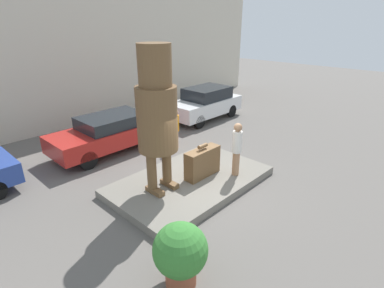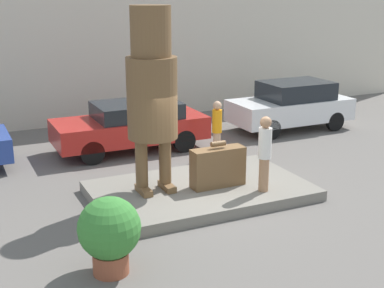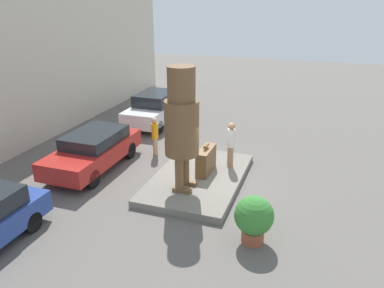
{
  "view_description": "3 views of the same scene",
  "coord_description": "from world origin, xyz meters",
  "px_view_note": "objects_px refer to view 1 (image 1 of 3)",
  "views": [
    {
      "loc": [
        -6.07,
        -5.81,
        4.91
      ],
      "look_at": [
        0.02,
        -0.04,
        1.42
      ],
      "focal_mm": 28.0,
      "sensor_mm": 36.0,
      "label": 1
    },
    {
      "loc": [
        -5.2,
        -10.6,
        4.72
      ],
      "look_at": [
        -0.19,
        0.06,
        1.29
      ],
      "focal_mm": 50.0,
      "sensor_mm": 36.0,
      "label": 2
    },
    {
      "loc": [
        -11.69,
        -3.82,
        6.35
      ],
      "look_at": [
        -0.1,
        0.22,
        1.49
      ],
      "focal_mm": 35.0,
      "sensor_mm": 36.0,
      "label": 3
    }
  ],
  "objects_px": {
    "parked_car_white": "(205,103)",
    "planter_pot": "(180,253)",
    "giant_suitcase": "(202,162)",
    "worker_hivis": "(176,127)",
    "statue_figure": "(157,110)",
    "parked_car_red": "(110,132)",
    "tourist": "(237,147)"
  },
  "relations": [
    {
      "from": "parked_car_white",
      "to": "planter_pot",
      "type": "height_order",
      "value": "parked_car_white"
    },
    {
      "from": "giant_suitcase",
      "to": "worker_hivis",
      "type": "xyz_separation_m",
      "value": [
        1.39,
        2.69,
        0.19
      ]
    },
    {
      "from": "statue_figure",
      "to": "worker_hivis",
      "type": "xyz_separation_m",
      "value": [
        2.84,
        2.3,
        -1.76
      ]
    },
    {
      "from": "statue_figure",
      "to": "planter_pot",
      "type": "xyz_separation_m",
      "value": [
        -1.88,
        -2.78,
        -1.9
      ]
    },
    {
      "from": "giant_suitcase",
      "to": "worker_hivis",
      "type": "bearing_deg",
      "value": 62.68
    },
    {
      "from": "statue_figure",
      "to": "worker_hivis",
      "type": "relative_size",
      "value": 2.5
    },
    {
      "from": "statue_figure",
      "to": "parked_car_white",
      "type": "distance_m",
      "value": 8.03
    },
    {
      "from": "parked_car_red",
      "to": "parked_car_white",
      "type": "xyz_separation_m",
      "value": [
        5.83,
        0.06,
        0.07
      ]
    },
    {
      "from": "parked_car_white",
      "to": "planter_pot",
      "type": "relative_size",
      "value": 3.03
    },
    {
      "from": "statue_figure",
      "to": "worker_hivis",
      "type": "bearing_deg",
      "value": 38.96
    },
    {
      "from": "parked_car_white",
      "to": "parked_car_red",
      "type": "bearing_deg",
      "value": 0.56
    },
    {
      "from": "giant_suitcase",
      "to": "tourist",
      "type": "xyz_separation_m",
      "value": [
        0.8,
        -0.73,
        0.49
      ]
    },
    {
      "from": "tourist",
      "to": "giant_suitcase",
      "type": "bearing_deg",
      "value": 137.74
    },
    {
      "from": "planter_pot",
      "to": "worker_hivis",
      "type": "relative_size",
      "value": 0.83
    },
    {
      "from": "giant_suitcase",
      "to": "parked_car_red",
      "type": "bearing_deg",
      "value": 97.78
    },
    {
      "from": "statue_figure",
      "to": "tourist",
      "type": "relative_size",
      "value": 2.36
    },
    {
      "from": "giant_suitcase",
      "to": "parked_car_red",
      "type": "height_order",
      "value": "parked_car_red"
    },
    {
      "from": "worker_hivis",
      "to": "planter_pot",
      "type": "bearing_deg",
      "value": -132.92
    },
    {
      "from": "planter_pot",
      "to": "parked_car_white",
      "type": "bearing_deg",
      "value": 38.66
    },
    {
      "from": "giant_suitcase",
      "to": "parked_car_white",
      "type": "height_order",
      "value": "parked_car_white"
    },
    {
      "from": "tourist",
      "to": "parked_car_red",
      "type": "relative_size",
      "value": 0.39
    },
    {
      "from": "parked_car_red",
      "to": "giant_suitcase",
      "type": "bearing_deg",
      "value": 97.78
    },
    {
      "from": "statue_figure",
      "to": "giant_suitcase",
      "type": "distance_m",
      "value": 2.47
    },
    {
      "from": "giant_suitcase",
      "to": "statue_figure",
      "type": "bearing_deg",
      "value": 165.07
    },
    {
      "from": "tourist",
      "to": "parked_car_red",
      "type": "xyz_separation_m",
      "value": [
        -1.4,
        5.13,
        -0.41
      ]
    },
    {
      "from": "giant_suitcase",
      "to": "worker_hivis",
      "type": "distance_m",
      "value": 3.03
    },
    {
      "from": "statue_figure",
      "to": "tourist",
      "type": "xyz_separation_m",
      "value": [
        2.26,
        -1.12,
        -1.46
      ]
    },
    {
      "from": "parked_car_red",
      "to": "planter_pot",
      "type": "height_order",
      "value": "parked_car_red"
    },
    {
      "from": "parked_car_red",
      "to": "worker_hivis",
      "type": "height_order",
      "value": "worker_hivis"
    },
    {
      "from": "planter_pot",
      "to": "worker_hivis",
      "type": "distance_m",
      "value": 6.93
    },
    {
      "from": "statue_figure",
      "to": "giant_suitcase",
      "type": "bearing_deg",
      "value": -14.93
    },
    {
      "from": "parked_car_red",
      "to": "tourist",
      "type": "bearing_deg",
      "value": 105.3
    }
  ]
}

